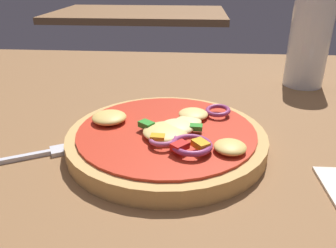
% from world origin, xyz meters
% --- Properties ---
extents(dining_table, '(1.37, 0.99, 0.03)m').
position_xyz_m(dining_table, '(0.00, 0.00, 0.01)').
color(dining_table, brown).
rests_on(dining_table, ground).
extents(pizza, '(0.23, 0.23, 0.03)m').
position_xyz_m(pizza, '(0.06, 0.02, 0.04)').
color(pizza, tan).
rests_on(pizza, dining_table).
extents(fork, '(0.16, 0.09, 0.01)m').
position_xyz_m(fork, '(-0.10, -0.02, 0.03)').
color(fork, silver).
rests_on(fork, dining_table).
extents(beer_glass, '(0.07, 0.07, 0.15)m').
position_xyz_m(beer_glass, '(0.28, 0.26, 0.10)').
color(beer_glass, silver).
rests_on(beer_glass, dining_table).
extents(background_table, '(0.81, 0.54, 0.03)m').
position_xyz_m(background_table, '(-0.18, 1.35, 0.01)').
color(background_table, brown).
rests_on(background_table, ground).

